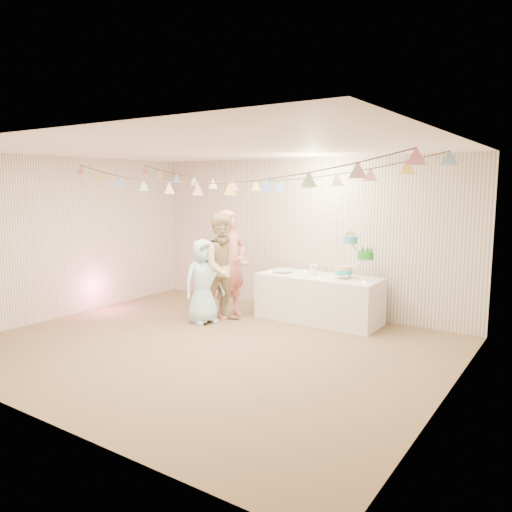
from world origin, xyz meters
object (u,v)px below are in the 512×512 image
Objects in this scene: person_adult_b at (224,268)px; person_child at (204,281)px; person_adult_a at (230,264)px; table at (319,298)px; cake_stand at (354,256)px.

person_adult_b is 0.38m from person_child.
table is at bearing -56.52° from person_adult_a.
person_adult_b reaches higher than table.
cake_stand is at bearing 5.19° from table.
cake_stand is at bearing -35.90° from person_child.
table is at bearing -174.81° from cake_stand.
person_adult_b reaches higher than person_child.
cake_stand is 0.39× the size of person_adult_b.
cake_stand is at bearing -38.35° from person_adult_b.
cake_stand is at bearing -61.59° from person_adult_a.
person_adult_a is 1.02× the size of person_adult_b.
person_adult_a is at bearing 44.45° from person_adult_b.
table is 0.91m from cake_stand.
person_adult_a is at bearing -156.40° from table.
person_adult_a is at bearing -161.47° from cake_stand.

